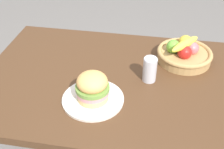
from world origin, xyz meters
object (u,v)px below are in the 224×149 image
plate (93,99)px  sandwich (92,87)px  soda_can (150,69)px  fruit_basket (184,53)px

plate → sandwich: 0.07m
soda_can → fruit_basket: fruit_basket is taller
plate → soda_can: (0.24, 0.19, 0.06)m
plate → fruit_basket: 0.57m
plate → sandwich: sandwich is taller
sandwich → fruit_basket: size_ratio=0.51×
fruit_basket → plate: bearing=-135.5°
plate → sandwich: bearing=116.6°
sandwich → fruit_basket: bearing=44.5°
soda_can → plate: bearing=-140.7°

